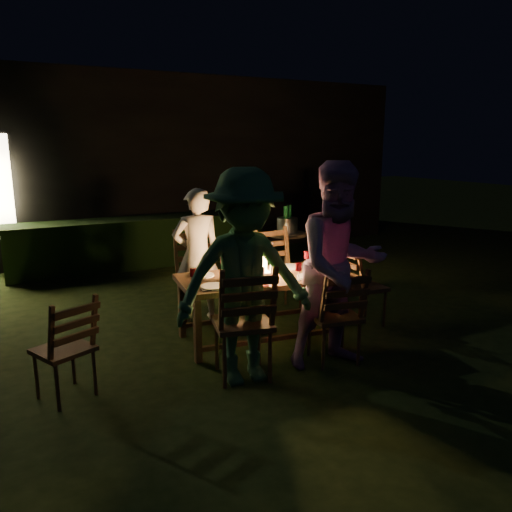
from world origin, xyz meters
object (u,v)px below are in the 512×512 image
bottle_bucket_b (289,221)px  chair_near_left (243,342)px  dining_table (260,282)px  person_house_side (197,255)px  side_table (287,239)px  chair_far_left (199,293)px  chair_spare (66,366)px  person_opp_right (340,267)px  lantern (263,260)px  chair_end (362,300)px  bottle_bucket_a (286,223)px  chair_near_right (335,332)px  person_opp_left (245,278)px  chair_far_right (279,286)px  bottle_table (236,265)px  ice_bucket (287,225)px

bottle_bucket_b → chair_near_left: bearing=-127.9°
dining_table → bottle_bucket_b: bearing=58.3°
person_house_side → side_table: (1.73, 0.90, -0.11)m
chair_far_left → chair_spare: chair_far_left is taller
person_opp_right → lantern: 0.96m
dining_table → chair_far_left: chair_far_left is taller
chair_end → bottle_bucket_b: size_ratio=2.99×
person_house_side → bottle_bucket_a: size_ratio=4.76×
person_house_side → dining_table: bearing=118.8°
chair_near_left → chair_spare: size_ratio=1.20×
bottle_bucket_b → lantern: bearing=-127.9°
chair_near_right → dining_table: bearing=124.3°
chair_end → person_opp_left: size_ratio=0.53×
chair_far_right → side_table: bearing=-124.3°
person_house_side → bottle_bucket_b: (1.78, 0.94, 0.14)m
chair_near_right → person_opp_left: person_opp_left is taller
person_opp_right → chair_far_left: bearing=119.5°
lantern → bottle_bucket_a: bottle_bucket_a is taller
chair_spare → bottle_bucket_b: size_ratio=2.79×
chair_near_right → person_opp_right: person_opp_right is taller
person_opp_left → bottle_table: (0.29, 0.79, -0.09)m
chair_near_left → chair_far_right: bearing=63.2°
chair_near_left → person_opp_left: (-0.00, -0.05, 0.59)m
bottle_table → bottle_bucket_b: bottle_bucket_b is taller
chair_far_left → bottle_table: 0.94m
chair_far_left → chair_far_right: 1.00m
dining_table → chair_near_right: bearing=-59.8°
dining_table → chair_near_right: size_ratio=1.78×
chair_near_left → dining_table: bearing=65.8°
chair_far_left → bottle_table: chair_far_left is taller
chair_spare → person_opp_left: bearing=-39.1°
chair_far_left → bottle_bucket_a: size_ratio=3.36×
dining_table → bottle_bucket_a: (1.32, 1.72, 0.29)m
ice_bucket → chair_spare: bearing=-147.0°
person_opp_left → side_table: (1.91, 2.53, -0.26)m
dining_table → bottle_table: bearing=-180.0°
dining_table → chair_far_left: 0.94m
lantern → dining_table: bearing=-141.6°
side_table → person_opp_right: bearing=-111.2°
lantern → side_table: size_ratio=0.47×
bottle_table → bottle_bucket_a: bottle_bucket_a is taller
side_table → bottle_bucket_a: size_ratio=2.31×
chair_near_right → chair_spare: chair_near_right is taller
bottle_bucket_a → bottle_bucket_b: (0.10, 0.08, 0.00)m
chair_end → lantern: size_ratio=2.73×
chair_spare → chair_end: bearing=-19.9°
person_opp_right → lantern: person_opp_right is taller
lantern → side_table: 2.17m
person_house_side → bottle_bucket_b: bearing=-145.7°
person_opp_right → chair_end: bearing=46.4°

